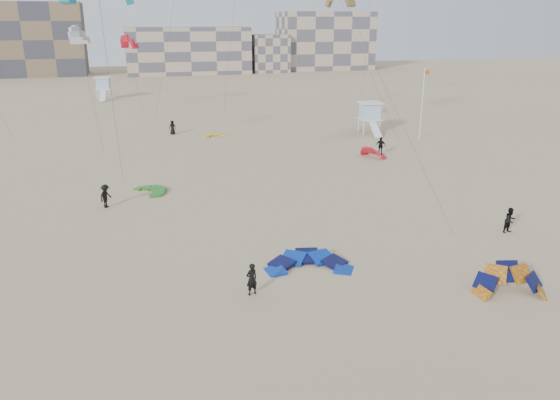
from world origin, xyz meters
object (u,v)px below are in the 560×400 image
object	(u,v)px
kite_ground_blue	(309,267)
kitesurfer_main	(252,279)
lifeguard_tower_near	(370,118)
kite_ground_orange	(509,294)

from	to	relation	value
kite_ground_blue	kitesurfer_main	distance (m)	4.60
lifeguard_tower_near	kite_ground_blue	bearing A→B (deg)	-113.07
kitesurfer_main	lifeguard_tower_near	bearing A→B (deg)	-140.54
kitesurfer_main	lifeguard_tower_near	xyz separation A→B (m)	(23.92, 37.93, 1.05)
kite_ground_orange	kite_ground_blue	bearing A→B (deg)	161.06
kite_ground_blue	lifeguard_tower_near	size ratio (longest dim) A/B	0.85
kite_ground_orange	lifeguard_tower_near	distance (m)	43.00
kite_ground_blue	kite_ground_orange	bearing A→B (deg)	-20.64
lifeguard_tower_near	kite_ground_orange	bearing A→B (deg)	-98.64
kite_ground_orange	lifeguard_tower_near	xyz separation A→B (m)	(11.06, 41.51, 1.92)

